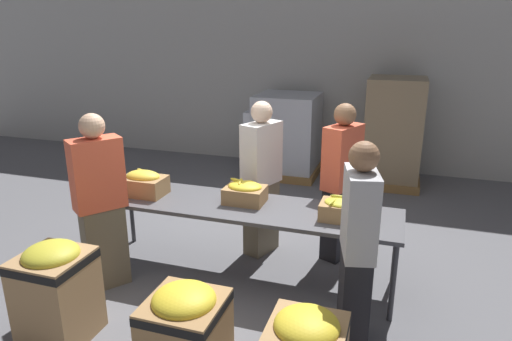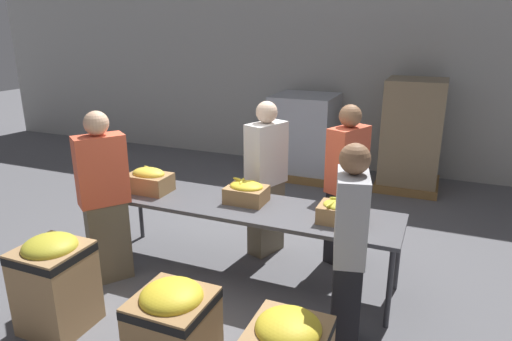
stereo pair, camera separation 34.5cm
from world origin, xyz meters
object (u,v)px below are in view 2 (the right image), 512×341
banana_box_2 (340,212)px  donation_bin_1 (173,322)px  banana_box_1 (246,192)px  pallet_stack_1 (412,136)px  volunteer_1 (104,199)px  volunteer_3 (349,252)px  sorting_table (242,209)px  banana_box_0 (149,180)px  volunteer_0 (346,186)px  pallet_stack_0 (295,143)px  pallet_stack_2 (304,136)px  volunteer_2 (266,180)px  donation_bin_0 (55,280)px

banana_box_2 → donation_bin_1: 1.78m
banana_box_2 → banana_box_1: bearing=173.0°
pallet_stack_1 → banana_box_1: bearing=-111.3°
volunteer_1 → pallet_stack_1: bearing=3.7°
volunteer_3 → banana_box_2: bearing=5.1°
banana_box_1 → sorting_table: bearing=-100.5°
banana_box_0 → volunteer_0: volunteer_0 is taller
donation_bin_1 → pallet_stack_0: bearing=97.4°
volunteer_0 → banana_box_1: bearing=-29.2°
pallet_stack_2 → volunteer_0: bearing=-64.8°
sorting_table → pallet_stack_0: pallet_stack_0 is taller
volunteer_0 → volunteer_2: (-0.88, -0.15, 0.00)m
banana_box_0 → banana_box_2: 2.14m
banana_box_2 → volunteer_0: volunteer_0 is taller
sorting_table → pallet_stack_1: (1.38, 3.57, 0.12)m
banana_box_1 → pallet_stack_1: 3.75m
volunteer_0 → donation_bin_0: volunteer_0 is taller
banana_box_0 → volunteer_3: size_ratio=0.27×
volunteer_3 → donation_bin_1: bearing=108.3°
volunteer_1 → donation_bin_1: size_ratio=2.56×
donation_bin_1 → pallet_stack_2: size_ratio=0.49×
sorting_table → banana_box_0: (-1.11, -0.04, 0.18)m
donation_bin_1 → sorting_table: bearing=92.3°
volunteer_3 → banana_box_0: bearing=60.9°
volunteer_0 → pallet_stack_2: size_ratio=1.25×
banana_box_1 → donation_bin_1: bearing=-88.3°
pallet_stack_2 → banana_box_0: bearing=-100.8°
banana_box_2 → donation_bin_0: 2.61m
donation_bin_0 → banana_box_2: bearing=32.9°
banana_box_1 → pallet_stack_1: (1.36, 3.50, -0.04)m
sorting_table → pallet_stack_1: bearing=69.0°
volunteer_1 → pallet_stack_0: volunteer_1 is taller
pallet_stack_0 → pallet_stack_2: pallet_stack_2 is taller
volunteer_2 → donation_bin_1: (0.03, -2.04, -0.52)m
banana_box_1 → pallet_stack_0: (-0.61, 3.52, -0.36)m
volunteer_1 → banana_box_0: bearing=21.3°
banana_box_0 → pallet_stack_0: (0.51, 3.63, -0.37)m
banana_box_1 → volunteer_2: (0.02, 0.52, -0.03)m
banana_box_2 → volunteer_1: bearing=-166.5°
banana_box_1 → volunteer_2: size_ratio=0.23×
pallet_stack_0 → pallet_stack_2: size_ratio=0.81×
donation_bin_1 → pallet_stack_1: bearing=75.3°
volunteer_0 → donation_bin_0: 3.02m
pallet_stack_2 → banana_box_1: bearing=-82.9°
banana_box_2 → pallet_stack_0: size_ratio=0.35×
volunteer_1 → pallet_stack_1: size_ratio=1.01×
donation_bin_0 → volunteer_3: bearing=16.8°
banana_box_0 → donation_bin_1: (1.17, -1.40, -0.57)m
sorting_table → volunteer_0: (0.91, 0.75, 0.13)m
sorting_table → banana_box_1: bearing=79.5°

